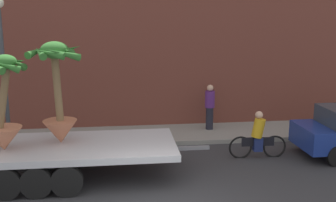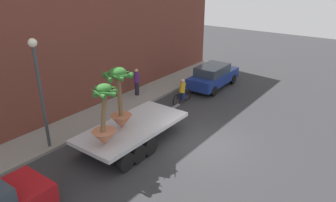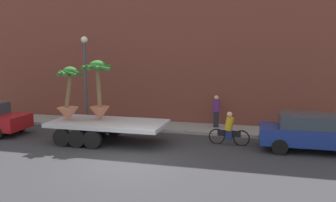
# 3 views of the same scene
# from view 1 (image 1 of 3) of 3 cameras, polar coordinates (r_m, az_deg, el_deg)

# --- Properties ---
(sidewalk) EXTENTS (24.00, 2.20, 0.15)m
(sidewalk) POSITION_cam_1_polar(r_m,az_deg,el_deg) (15.24, -3.39, -4.75)
(sidewalk) COLOR gray
(sidewalk) RESTS_ON ground
(flatbed_trailer) EXTENTS (6.30, 2.58, 0.98)m
(flatbed_trailer) POSITION_cam_1_polar(r_m,az_deg,el_deg) (11.73, -13.31, -6.85)
(flatbed_trailer) COLOR #B7BABF
(flatbed_trailer) RESTS_ON ground
(potted_palm_rear) EXTENTS (1.24, 1.18, 2.51)m
(potted_palm_rear) POSITION_cam_1_polar(r_m,az_deg,el_deg) (11.45, -21.75, -1.52)
(potted_palm_rear) COLOR #C17251
(potted_palm_rear) RESTS_ON flatbed_trailer
(potted_palm_middle) EXTENTS (1.47, 1.53, 2.79)m
(potted_palm_middle) POSITION_cam_1_polar(r_m,az_deg,el_deg) (11.53, -15.00, 0.95)
(potted_palm_middle) COLOR #B26647
(potted_palm_middle) RESTS_ON flatbed_trailer
(cyclist) EXTENTS (1.84, 0.36, 1.54)m
(cyclist) POSITION_cam_1_polar(r_m,az_deg,el_deg) (13.31, 12.32, -4.90)
(cyclist) COLOR black
(cyclist) RESTS_ON ground
(pedestrian_near_gate) EXTENTS (0.36, 0.36, 1.71)m
(pedestrian_near_gate) POSITION_cam_1_polar(r_m,az_deg,el_deg) (15.59, 5.78, -0.72)
(pedestrian_near_gate) COLOR black
(pedestrian_near_gate) RESTS_ON sidewalk
(street_lamp) EXTENTS (0.36, 0.36, 4.83)m
(street_lamp) POSITION_cam_1_polar(r_m,az_deg,el_deg) (14.28, -21.92, 6.16)
(street_lamp) COLOR #383D42
(street_lamp) RESTS_ON sidewalk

